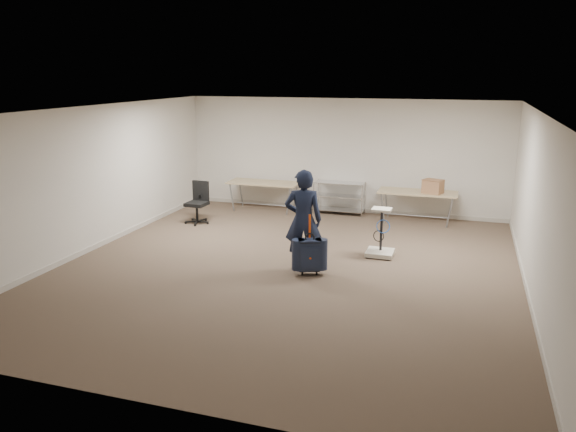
% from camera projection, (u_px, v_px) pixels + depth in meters
% --- Properties ---
extents(ground, '(9.00, 9.00, 0.00)m').
position_uv_depth(ground, '(288.00, 268.00, 10.08)').
color(ground, '#49362C').
rests_on(ground, ground).
extents(room_shell, '(8.00, 9.00, 9.00)m').
position_uv_depth(room_shell, '(308.00, 244.00, 11.34)').
color(room_shell, silver).
rests_on(room_shell, ground).
extents(folding_table_left, '(1.80, 0.75, 0.73)m').
position_uv_depth(folding_table_left, '(264.00, 184.00, 14.11)').
color(folding_table_left, tan).
rests_on(folding_table_left, ground).
extents(folding_table_right, '(1.80, 0.75, 0.73)m').
position_uv_depth(folding_table_right, '(418.00, 194.00, 12.99)').
color(folding_table_right, tan).
rests_on(folding_table_right, ground).
extents(wire_shelf, '(1.22, 0.47, 0.80)m').
position_uv_depth(wire_shelf, '(339.00, 196.00, 13.84)').
color(wire_shelf, silver).
rests_on(wire_shelf, ground).
extents(person, '(0.75, 0.59, 1.80)m').
position_uv_depth(person, '(303.00, 220.00, 9.81)').
color(person, black).
rests_on(person, ground).
extents(suitcase, '(0.45, 0.35, 1.08)m').
position_uv_depth(suitcase, '(310.00, 255.00, 9.65)').
color(suitcase, black).
rests_on(suitcase, ground).
extents(office_chair, '(0.58, 0.58, 0.96)m').
position_uv_depth(office_chair, '(198.00, 210.00, 13.04)').
color(office_chair, black).
rests_on(office_chair, ground).
extents(equipment_cart, '(0.51, 0.51, 0.94)m').
position_uv_depth(equipment_cart, '(380.00, 244.00, 10.69)').
color(equipment_cart, beige).
rests_on(equipment_cart, ground).
extents(cardboard_box, '(0.51, 0.44, 0.32)m').
position_uv_depth(cardboard_box, '(433.00, 186.00, 12.76)').
color(cardboard_box, olive).
rests_on(cardboard_box, folding_table_right).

